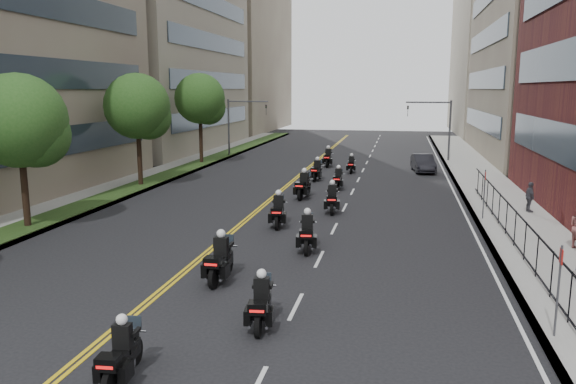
% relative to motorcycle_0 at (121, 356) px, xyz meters
% --- Properties ---
extents(ground, '(160.00, 160.00, 0.00)m').
position_rel_motorcycle_0_xyz_m(ground, '(-0.11, 0.20, -0.63)').
color(ground, black).
rests_on(ground, ground).
extents(sidewalk_right, '(4.00, 90.00, 0.15)m').
position_rel_motorcycle_0_xyz_m(sidewalk_right, '(11.89, 25.20, -0.55)').
color(sidewalk_right, gray).
rests_on(sidewalk_right, ground).
extents(sidewalk_left, '(4.00, 90.00, 0.15)m').
position_rel_motorcycle_0_xyz_m(sidewalk_left, '(-12.11, 25.20, -0.55)').
color(sidewalk_left, gray).
rests_on(sidewalk_left, ground).
extents(grass_strip, '(2.00, 90.00, 0.04)m').
position_rel_motorcycle_0_xyz_m(grass_strip, '(-11.31, 25.20, -0.46)').
color(grass_strip, '#1D3413').
rests_on(grass_strip, sidewalk_left).
extents(building_right_far, '(15.00, 28.00, 26.00)m').
position_rel_motorcycle_0_xyz_m(building_right_far, '(21.39, 78.20, 12.37)').
color(building_right_far, gray).
rests_on(building_right_far, ground).
extents(building_left_far, '(16.00, 28.00, 26.00)m').
position_rel_motorcycle_0_xyz_m(building_left_far, '(-22.11, 78.20, 12.37)').
color(building_left_far, '#7A6859').
rests_on(building_left_far, ground).
extents(iron_fence, '(0.05, 28.00, 1.50)m').
position_rel_motorcycle_0_xyz_m(iron_fence, '(10.89, 12.20, 0.28)').
color(iron_fence, black).
rests_on(iron_fence, sidewalk_right).
extents(street_trees, '(4.40, 38.40, 7.98)m').
position_rel_motorcycle_0_xyz_m(street_trees, '(-11.16, 18.81, 4.51)').
color(street_trees, '#311C16').
rests_on(street_trees, ground).
extents(traffic_signal_right, '(4.09, 0.20, 5.60)m').
position_rel_motorcycle_0_xyz_m(traffic_signal_right, '(9.43, 42.20, 3.07)').
color(traffic_signal_right, '#3F3F44').
rests_on(traffic_signal_right, ground).
extents(traffic_signal_left, '(4.09, 0.20, 5.60)m').
position_rel_motorcycle_0_xyz_m(traffic_signal_left, '(-9.65, 42.20, 3.07)').
color(traffic_signal_left, '#3F3F44').
rests_on(traffic_signal_left, ground).
extents(motorcycle_0, '(0.58, 2.15, 1.58)m').
position_rel_motorcycle_0_xyz_m(motorcycle_0, '(0.00, 0.00, 0.00)').
color(motorcycle_0, black).
rests_on(motorcycle_0, ground).
extents(motorcycle_1, '(0.65, 2.24, 1.66)m').
position_rel_motorcycle_0_xyz_m(motorcycle_1, '(2.40, 3.57, 0.03)').
color(motorcycle_1, black).
rests_on(motorcycle_1, ground).
extents(motorcycle_2, '(0.57, 2.47, 1.83)m').
position_rel_motorcycle_0_xyz_m(motorcycle_2, '(0.07, 6.99, 0.10)').
color(motorcycle_2, black).
rests_on(motorcycle_2, ground).
extents(motorcycle_3, '(0.70, 2.41, 1.78)m').
position_rel_motorcycle_0_xyz_m(motorcycle_3, '(2.42, 11.31, 0.08)').
color(motorcycle_3, black).
rests_on(motorcycle_3, ground).
extents(motorcycle_4, '(0.72, 2.42, 1.79)m').
position_rel_motorcycle_0_xyz_m(motorcycle_4, '(0.34, 15.15, 0.08)').
color(motorcycle_4, black).
rests_on(motorcycle_4, ground).
extents(motorcycle_5, '(0.67, 2.40, 1.77)m').
position_rel_motorcycle_0_xyz_m(motorcycle_5, '(2.54, 18.76, 0.08)').
color(motorcycle_5, black).
rests_on(motorcycle_5, ground).
extents(motorcycle_6, '(0.70, 2.53, 1.86)m').
position_rel_motorcycle_0_xyz_m(motorcycle_6, '(0.34, 22.38, 0.11)').
color(motorcycle_6, black).
rests_on(motorcycle_6, ground).
extents(motorcycle_7, '(0.50, 2.19, 1.62)m').
position_rel_motorcycle_0_xyz_m(motorcycle_7, '(2.06, 25.99, 0.01)').
color(motorcycle_7, black).
rests_on(motorcycle_7, ground).
extents(motorcycle_8, '(0.61, 2.35, 1.74)m').
position_rel_motorcycle_0_xyz_m(motorcycle_8, '(0.12, 29.28, 0.06)').
color(motorcycle_8, black).
rests_on(motorcycle_8, ground).
extents(motorcycle_9, '(0.49, 2.11, 1.56)m').
position_rel_motorcycle_0_xyz_m(motorcycle_9, '(2.26, 33.56, -0.01)').
color(motorcycle_9, black).
rests_on(motorcycle_9, ground).
extents(motorcycle_10, '(0.57, 2.46, 1.82)m').
position_rel_motorcycle_0_xyz_m(motorcycle_10, '(-0.03, 36.74, 0.09)').
color(motorcycle_10, black).
rests_on(motorcycle_10, ground).
extents(parked_sedan, '(2.02, 4.45, 1.42)m').
position_rel_motorcycle_0_xyz_m(parked_sedan, '(7.89, 35.23, 0.08)').
color(parked_sedan, black).
rests_on(parked_sedan, ground).
extents(pedestrian_c, '(0.57, 1.01, 1.62)m').
position_rel_motorcycle_0_xyz_m(pedestrian_c, '(12.91, 20.27, 0.34)').
color(pedestrian_c, '#42424A').
rests_on(pedestrian_c, sidewalk_right).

